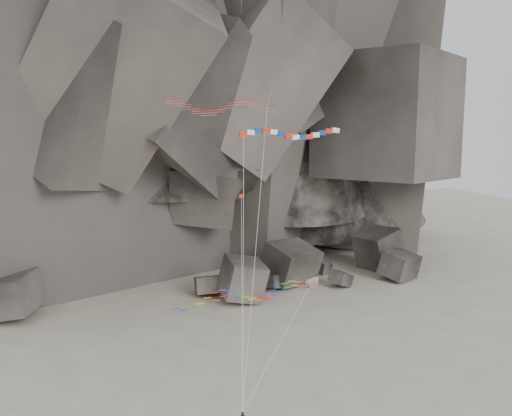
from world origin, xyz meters
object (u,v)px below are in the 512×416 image
object	(u,v)px
delta_kite	(214,105)
pennant_kite	(241,236)
banner_kite	(290,135)
parafoil_kite	(240,294)

from	to	relation	value
delta_kite	pennant_kite	xyz separation A→B (m)	(1.76, -2.66, -12.29)
banner_kite	pennant_kite	world-z (taller)	banner_kite
parafoil_kite	pennant_kite	bearing A→B (deg)	-120.96
delta_kite	parafoil_kite	distance (m)	18.65
delta_kite	parafoil_kite	bearing A→B (deg)	-11.85
pennant_kite	delta_kite	bearing A→B (deg)	99.50
delta_kite	banner_kite	size ratio (longest dim) A/B	1.15
banner_kite	delta_kite	bearing A→B (deg)	157.91
banner_kite	parafoil_kite	size ratio (longest dim) A/B	1.54
parafoil_kite	pennant_kite	world-z (taller)	pennant_kite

